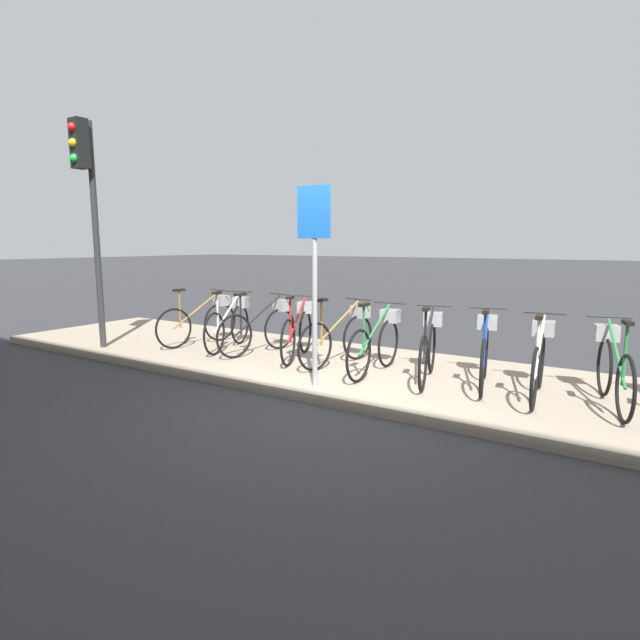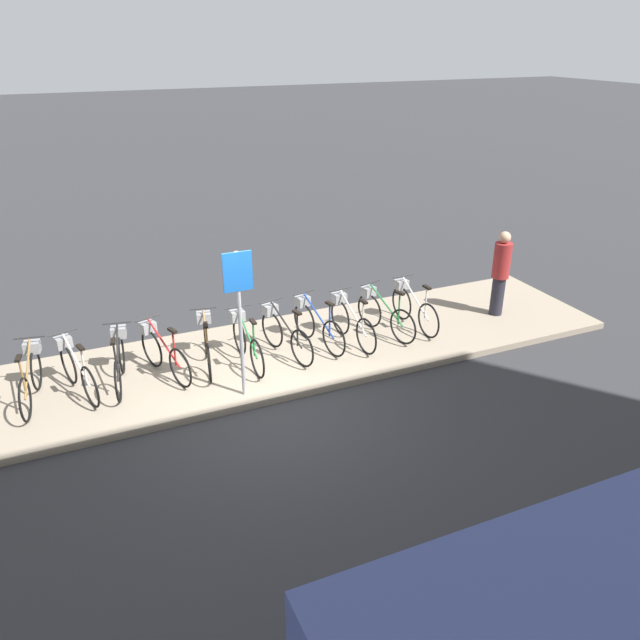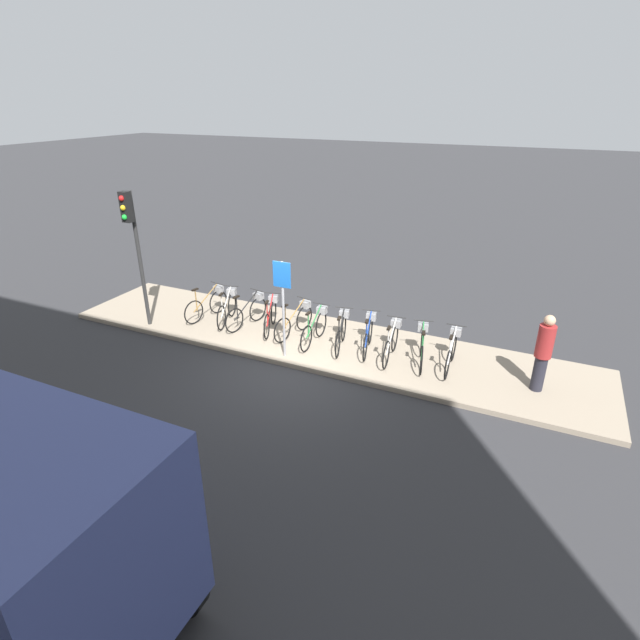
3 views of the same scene
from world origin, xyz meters
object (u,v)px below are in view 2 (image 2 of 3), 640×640
at_px(parked_bicycle_7, 316,323).
at_px(parked_bicycle_8, 350,320).
at_px(parked_bicycle_4, 206,342).
at_px(parked_bicycle_9, 383,312).
at_px(parked_bicycle_5, 246,340).
at_px(parked_bicycle_1, 76,367).
at_px(parked_bicycle_3, 162,351).
at_px(parked_bicycle_0, 31,375).
at_px(pedestrian, 501,272).
at_px(parked_bicycle_6, 283,332).
at_px(sign_post, 239,301).
at_px(parked_bicycle_10, 412,305).
at_px(parked_bicycle_2, 119,359).

bearing_deg(parked_bicycle_7, parked_bicycle_8, -11.91).
bearing_deg(parked_bicycle_7, parked_bicycle_4, 179.52).
bearing_deg(parked_bicycle_9, parked_bicycle_5, -178.14).
relative_size(parked_bicycle_1, parked_bicycle_4, 0.98).
distance_m(parked_bicycle_3, parked_bicycle_7, 2.76).
relative_size(parked_bicycle_0, parked_bicycle_1, 1.02).
bearing_deg(parked_bicycle_9, parked_bicycle_7, 177.32).
bearing_deg(pedestrian, parked_bicycle_1, 178.57).
relative_size(parked_bicycle_7, pedestrian, 0.90).
bearing_deg(parked_bicycle_3, parked_bicycle_0, -179.45).
xyz_separation_m(parked_bicycle_1, parked_bicycle_6, (3.45, -0.10, 0.00)).
height_order(parked_bicycle_7, parked_bicycle_8, same).
xyz_separation_m(parked_bicycle_3, parked_bicycle_5, (1.39, -0.17, 0.00)).
height_order(parked_bicycle_3, parked_bicycle_6, same).
xyz_separation_m(parked_bicycle_7, sign_post, (-1.72, -1.15, 1.18)).
relative_size(parked_bicycle_1, parked_bicycle_9, 0.99).
bearing_deg(parked_bicycle_0, parked_bicycle_4, 0.40).
relative_size(parked_bicycle_5, parked_bicycle_10, 1.00).
relative_size(parked_bicycle_3, sign_post, 0.64).
bearing_deg(parked_bicycle_9, parked_bicycle_4, 178.64).
height_order(parked_bicycle_8, sign_post, sign_post).
height_order(parked_bicycle_10, sign_post, sign_post).
distance_m(parked_bicycle_3, pedestrian, 6.67).
height_order(parked_bicycle_9, sign_post, sign_post).
xyz_separation_m(parked_bicycle_0, parked_bicycle_10, (6.79, -0.01, 0.00)).
relative_size(parked_bicycle_2, parked_bicycle_10, 0.99).
height_order(parked_bicycle_3, pedestrian, pedestrian).
distance_m(parked_bicycle_3, parked_bicycle_9, 4.10).
relative_size(parked_bicycle_2, parked_bicycle_8, 0.99).
bearing_deg(parked_bicycle_2, parked_bicycle_10, -0.19).
xyz_separation_m(parked_bicycle_1, pedestrian, (8.01, -0.20, 0.48)).
xyz_separation_m(parked_bicycle_2, sign_post, (1.72, -1.16, 1.18)).
height_order(parked_bicycle_3, parked_bicycle_5, same).
distance_m(parked_bicycle_8, parked_bicycle_10, 1.40).
bearing_deg(parked_bicycle_1, sign_post, -25.42).
height_order(parked_bicycle_1, parked_bicycle_5, same).
bearing_deg(pedestrian, parked_bicycle_4, 177.77).
bearing_deg(parked_bicycle_7, parked_bicycle_3, 179.64).
bearing_deg(parked_bicycle_1, parked_bicycle_2, 1.70).
relative_size(parked_bicycle_1, parked_bicycle_7, 0.98).
distance_m(parked_bicycle_0, parked_bicycle_6, 4.10).
xyz_separation_m(parked_bicycle_6, parked_bicycle_8, (1.30, -0.02, 0.00)).
relative_size(parked_bicycle_1, parked_bicycle_10, 0.97).
bearing_deg(pedestrian, parked_bicycle_8, 178.60).
bearing_deg(parked_bicycle_6, parked_bicycle_0, 178.39).
bearing_deg(parked_bicycle_7, parked_bicycle_10, -0.32).
height_order(parked_bicycle_0, parked_bicycle_2, same).
bearing_deg(parked_bicycle_2, parked_bicycle_7, -0.11).
bearing_deg(parked_bicycle_7, parked_bicycle_9, -2.68).
bearing_deg(parked_bicycle_7, sign_post, -146.25).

